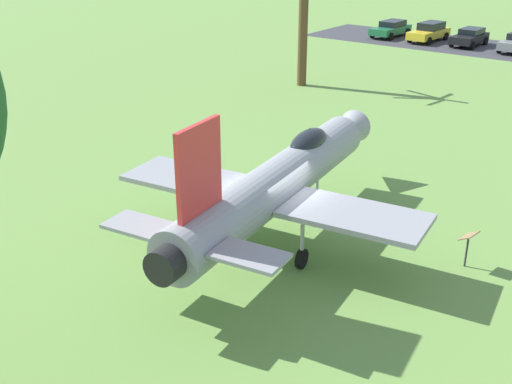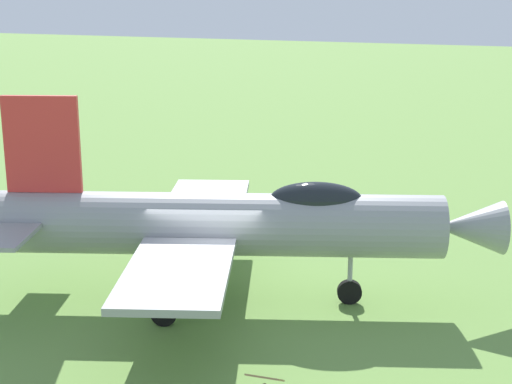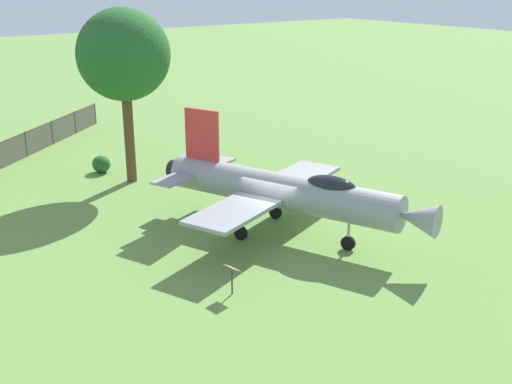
{
  "view_description": "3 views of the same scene",
  "coord_description": "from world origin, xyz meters",
  "px_view_note": "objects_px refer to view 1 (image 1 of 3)",
  "views": [
    {
      "loc": [
        -11.87,
        -13.58,
        9.57
      ],
      "look_at": [
        -0.16,
        0.76,
        1.51
      ],
      "focal_mm": 44.53,
      "sensor_mm": 36.0,
      "label": 1
    },
    {
      "loc": [
        7.98,
        -15.45,
        7.34
      ],
      "look_at": [
        0.72,
        0.72,
        2.69
      ],
      "focal_mm": 53.12,
      "sensor_mm": 36.0,
      "label": 2
    },
    {
      "loc": [
        20.07,
        -15.92,
        10.78
      ],
      "look_at": [
        -1.16,
        -0.44,
        1.69
      ],
      "focal_mm": 44.52,
      "sensor_mm": 36.0,
      "label": 3
    }
  ],
  "objects_px": {
    "display_jet": "(281,179)",
    "parked_car_black": "(470,37)",
    "info_plaque": "(468,241)",
    "parked_car_green": "(391,28)",
    "palm_tree": "(303,19)",
    "parked_car_yellow": "(429,32)"
  },
  "relations": [
    {
      "from": "parked_car_black",
      "to": "display_jet",
      "type": "bearing_deg",
      "value": 13.07
    },
    {
      "from": "parked_car_yellow",
      "to": "parked_car_green",
      "type": "relative_size",
      "value": 1.03
    },
    {
      "from": "palm_tree",
      "to": "parked_car_yellow",
      "type": "height_order",
      "value": "palm_tree"
    },
    {
      "from": "parked_car_black",
      "to": "parked_car_green",
      "type": "relative_size",
      "value": 0.91
    },
    {
      "from": "parked_car_black",
      "to": "parked_car_green",
      "type": "distance_m",
      "value": 6.93
    },
    {
      "from": "palm_tree",
      "to": "parked_car_black",
      "type": "bearing_deg",
      "value": 2.81
    },
    {
      "from": "palm_tree",
      "to": "parked_car_green",
      "type": "height_order",
      "value": "palm_tree"
    },
    {
      "from": "parked_car_black",
      "to": "parked_car_yellow",
      "type": "height_order",
      "value": "parked_car_yellow"
    },
    {
      "from": "palm_tree",
      "to": "info_plaque",
      "type": "relative_size",
      "value": 6.92
    },
    {
      "from": "info_plaque",
      "to": "parked_car_green",
      "type": "relative_size",
      "value": 0.24
    },
    {
      "from": "parked_car_green",
      "to": "info_plaque",
      "type": "bearing_deg",
      "value": 31.74
    },
    {
      "from": "display_jet",
      "to": "parked_car_yellow",
      "type": "relative_size",
      "value": 2.51
    },
    {
      "from": "palm_tree",
      "to": "parked_car_green",
      "type": "distance_m",
      "value": 19.57
    },
    {
      "from": "palm_tree",
      "to": "info_plaque",
      "type": "bearing_deg",
      "value": -120.51
    },
    {
      "from": "info_plaque",
      "to": "display_jet",
      "type": "bearing_deg",
      "value": 121.77
    },
    {
      "from": "parked_car_black",
      "to": "palm_tree",
      "type": "bearing_deg",
      "value": -8.62
    },
    {
      "from": "display_jet",
      "to": "palm_tree",
      "type": "distance_m",
      "value": 20.47
    },
    {
      "from": "display_jet",
      "to": "info_plaque",
      "type": "xyz_separation_m",
      "value": [
        3.04,
        -4.9,
        -1.17
      ]
    },
    {
      "from": "palm_tree",
      "to": "parked_car_green",
      "type": "xyz_separation_m",
      "value": [
        17.69,
        7.7,
        -3.28
      ]
    },
    {
      "from": "info_plaque",
      "to": "parked_car_green",
      "type": "xyz_separation_m",
      "value": [
        29.06,
        27.0,
        -0.14
      ]
    },
    {
      "from": "display_jet",
      "to": "parked_car_black",
      "type": "distance_m",
      "value": 37.04
    },
    {
      "from": "parked_car_green",
      "to": "parked_car_black",
      "type": "bearing_deg",
      "value": 92.07
    }
  ]
}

